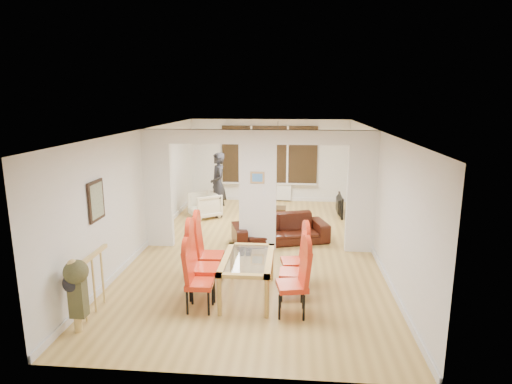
# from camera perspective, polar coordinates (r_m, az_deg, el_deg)

# --- Properties ---
(floor) EXTENTS (5.00, 9.00, 0.01)m
(floor) POSITION_cam_1_polar(r_m,az_deg,el_deg) (9.57, 0.23, -7.41)
(floor) COLOR tan
(floor) RESTS_ON ground
(room_walls) EXTENTS (5.00, 9.00, 2.60)m
(room_walls) POSITION_cam_1_polar(r_m,az_deg,el_deg) (9.21, 0.23, 0.21)
(room_walls) COLOR silver
(room_walls) RESTS_ON floor
(divider_wall) EXTENTS (5.00, 0.18, 2.60)m
(divider_wall) POSITION_cam_1_polar(r_m,az_deg,el_deg) (9.21, 0.23, 0.21)
(divider_wall) COLOR white
(divider_wall) RESTS_ON floor
(bay_window_blinds) EXTENTS (3.00, 0.08, 1.80)m
(bay_window_blinds) POSITION_cam_1_polar(r_m,az_deg,el_deg) (13.55, 1.80, 5.01)
(bay_window_blinds) COLOR black
(bay_window_blinds) RESTS_ON room_walls
(radiator) EXTENTS (1.40, 0.08, 0.50)m
(radiator) POSITION_cam_1_polar(r_m,az_deg,el_deg) (13.72, 1.76, 0.01)
(radiator) COLOR white
(radiator) RESTS_ON floor
(pendant_light) EXTENTS (0.36, 0.36, 0.36)m
(pendant_light) POSITION_cam_1_polar(r_m,az_deg,el_deg) (12.33, 2.92, 7.31)
(pendant_light) COLOR orange
(pendant_light) RESTS_ON room_walls
(stair_newel) EXTENTS (0.40, 1.20, 1.10)m
(stair_newel) POSITION_cam_1_polar(r_m,az_deg,el_deg) (7.04, -21.04, -11.00)
(stair_newel) COLOR tan
(stair_newel) RESTS_ON floor
(wall_poster) EXTENTS (0.04, 0.52, 0.67)m
(wall_poster) POSITION_cam_1_polar(r_m,az_deg,el_deg) (7.50, -20.54, -1.09)
(wall_poster) COLOR gray
(wall_poster) RESTS_ON room_walls
(pillar_photo) EXTENTS (0.30, 0.03, 0.25)m
(pillar_photo) POSITION_cam_1_polar(r_m,az_deg,el_deg) (9.06, 0.18, 1.94)
(pillar_photo) COLOR #4C8CD8
(pillar_photo) RESTS_ON divider_wall
(dining_table) EXTENTS (0.82, 1.46, 0.68)m
(dining_table) POSITION_cam_1_polar(r_m,az_deg,el_deg) (7.24, -1.12, -11.28)
(dining_table) COLOR #BB9345
(dining_table) RESTS_ON floor
(dining_chair_la) EXTENTS (0.43, 0.43, 1.03)m
(dining_chair_la) POSITION_cam_1_polar(r_m,az_deg,el_deg) (6.80, -7.53, -11.43)
(dining_chair_la) COLOR red
(dining_chair_la) RESTS_ON floor
(dining_chair_lb) EXTENTS (0.50, 0.50, 1.18)m
(dining_chair_lb) POSITION_cam_1_polar(r_m,az_deg,el_deg) (7.18, -6.95, -9.41)
(dining_chair_lb) COLOR red
(dining_chair_lb) RESTS_ON floor
(dining_chair_lc) EXTENTS (0.48, 0.48, 1.17)m
(dining_chair_lc) POSITION_cam_1_polar(r_m,az_deg,el_deg) (7.72, -6.17, -7.87)
(dining_chair_lc) COLOR red
(dining_chair_lc) RESTS_ON floor
(dining_chair_ra) EXTENTS (0.52, 0.52, 1.10)m
(dining_chair_ra) POSITION_cam_1_polar(r_m,az_deg,el_deg) (6.62, 4.84, -11.68)
(dining_chair_ra) COLOR red
(dining_chair_ra) RESTS_ON floor
(dining_chair_rb) EXTENTS (0.42, 0.42, 1.02)m
(dining_chair_rb) POSITION_cam_1_polar(r_m,az_deg,el_deg) (7.15, 4.82, -10.18)
(dining_chair_rb) COLOR red
(dining_chair_rb) RESTS_ON floor
(dining_chair_rc) EXTENTS (0.49, 0.49, 1.05)m
(dining_chair_rc) POSITION_cam_1_polar(r_m,az_deg,el_deg) (7.58, 5.08, -8.71)
(dining_chair_rc) COLOR red
(dining_chair_rc) RESTS_ON floor
(sofa) EXTENTS (2.30, 1.42, 0.63)m
(sofa) POSITION_cam_1_polar(r_m,az_deg,el_deg) (9.85, 3.25, -4.92)
(sofa) COLOR black
(sofa) RESTS_ON floor
(armchair) EXTENTS (1.04, 1.04, 0.69)m
(armchair) POSITION_cam_1_polar(r_m,az_deg,el_deg) (11.93, -6.86, -1.75)
(armchair) COLOR white
(armchair) RESTS_ON floor
(person) EXTENTS (0.77, 0.64, 1.79)m
(person) POSITION_cam_1_polar(r_m,az_deg,el_deg) (11.88, -5.08, 0.96)
(person) COLOR black
(person) RESTS_ON floor
(television) EXTENTS (1.01, 0.13, 0.58)m
(television) POSITION_cam_1_polar(r_m,az_deg,el_deg) (12.27, 10.71, -1.74)
(television) COLOR black
(television) RESTS_ON floor
(coffee_table) EXTENTS (1.01, 0.52, 0.23)m
(coffee_table) POSITION_cam_1_polar(r_m,az_deg,el_deg) (12.11, 1.63, -2.58)
(coffee_table) COLOR #362512
(coffee_table) RESTS_ON floor
(bottle) EXTENTS (0.07, 0.07, 0.27)m
(bottle) POSITION_cam_1_polar(r_m,az_deg,el_deg) (12.12, 1.89, -1.35)
(bottle) COLOR #143F19
(bottle) RESTS_ON coffee_table
(bowl) EXTENTS (0.23, 0.23, 0.06)m
(bowl) POSITION_cam_1_polar(r_m,az_deg,el_deg) (12.09, 1.03, -1.89)
(bowl) COLOR #362512
(bowl) RESTS_ON coffee_table
(shoes) EXTENTS (0.25, 0.27, 0.10)m
(shoes) POSITION_cam_1_polar(r_m,az_deg,el_deg) (9.17, -1.42, -8.00)
(shoes) COLOR black
(shoes) RESTS_ON floor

